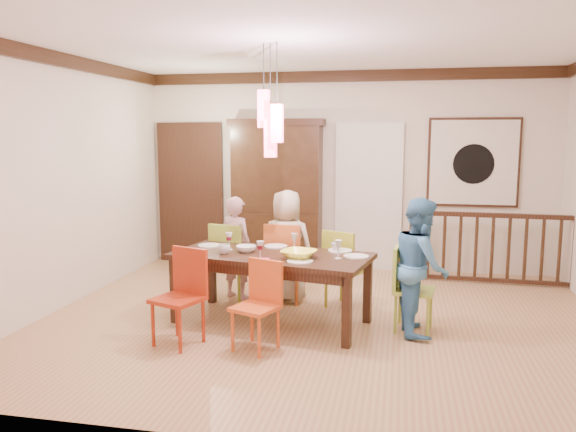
% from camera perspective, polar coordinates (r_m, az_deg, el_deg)
% --- Properties ---
extents(floor, '(6.00, 6.00, 0.00)m').
position_cam_1_polar(floor, '(6.18, 3.34, -10.52)').
color(floor, '#A97452').
rests_on(floor, ground).
extents(ceiling, '(6.00, 6.00, 0.00)m').
position_cam_1_polar(ceiling, '(5.92, 3.58, 17.10)').
color(ceiling, white).
rests_on(ceiling, wall_back).
extents(wall_back, '(6.00, 0.00, 6.00)m').
position_cam_1_polar(wall_back, '(8.35, 5.84, 4.54)').
color(wall_back, beige).
rests_on(wall_back, floor).
extents(wall_left, '(0.00, 5.00, 5.00)m').
position_cam_1_polar(wall_left, '(6.96, -21.87, 3.23)').
color(wall_left, beige).
rests_on(wall_left, floor).
extents(crown_molding, '(6.00, 5.00, 0.16)m').
position_cam_1_polar(crown_molding, '(5.91, 3.58, 16.34)').
color(crown_molding, black).
rests_on(crown_molding, wall_back).
extents(panel_door, '(1.04, 0.07, 2.24)m').
position_cam_1_polar(panel_door, '(8.90, -9.81, 2.10)').
color(panel_door, black).
rests_on(panel_door, wall_back).
extents(white_doorway, '(0.97, 0.05, 2.22)m').
position_cam_1_polar(white_doorway, '(8.33, 8.18, 1.72)').
color(white_doorway, silver).
rests_on(white_doorway, wall_back).
extents(painting, '(1.25, 0.06, 1.25)m').
position_cam_1_polar(painting, '(8.33, 18.31, 5.18)').
color(painting, black).
rests_on(painting, wall_back).
extents(pendant_cluster, '(0.27, 0.21, 1.14)m').
position_cam_1_polar(pendant_cluster, '(5.78, -1.79, 9.43)').
color(pendant_cluster, '#FD4C69').
rests_on(pendant_cluster, ceiling).
extents(dining_table, '(2.20, 1.31, 0.75)m').
position_cam_1_polar(dining_table, '(5.93, -1.73, -4.64)').
color(dining_table, black).
rests_on(dining_table, floor).
extents(chair_far_left, '(0.52, 0.52, 0.95)m').
position_cam_1_polar(chair_far_left, '(6.80, -5.57, -4.04)').
color(chair_far_left, '#8CA930').
rests_on(chair_far_left, floor).
extents(chair_far_mid, '(0.46, 0.46, 0.96)m').
position_cam_1_polar(chair_far_mid, '(6.73, -0.18, -4.09)').
color(chair_far_mid, '#C75A23').
rests_on(chair_far_mid, floor).
extents(chair_far_right, '(0.55, 0.55, 0.91)m').
position_cam_1_polar(chair_far_right, '(6.53, 5.94, -4.75)').
color(chair_far_right, '#9BA624').
rests_on(chair_far_right, floor).
extents(chair_near_left, '(0.53, 0.53, 0.91)m').
position_cam_1_polar(chair_near_left, '(5.45, -11.16, -7.51)').
color(chair_near_left, '#9F280F').
rests_on(chair_near_left, floor).
extents(chair_near_mid, '(0.48, 0.48, 0.83)m').
position_cam_1_polar(chair_near_mid, '(5.24, -3.35, -8.55)').
color(chair_near_mid, '#D0501D').
rests_on(chair_near_mid, floor).
extents(chair_end_right, '(0.44, 0.44, 0.87)m').
position_cam_1_polar(chair_end_right, '(5.87, 12.71, -6.65)').
color(chair_end_right, '#9CBA3B').
rests_on(chair_end_right, floor).
extents(china_hutch, '(1.40, 0.46, 2.22)m').
position_cam_1_polar(china_hutch, '(8.34, -1.14, 2.24)').
color(china_hutch, black).
rests_on(china_hutch, floor).
extents(balustrade, '(2.18, 0.18, 0.96)m').
position_cam_1_polar(balustrade, '(7.98, 20.04, -2.98)').
color(balustrade, black).
rests_on(balustrade, floor).
extents(person_far_left, '(0.54, 0.46, 1.25)m').
position_cam_1_polar(person_far_left, '(6.86, -5.27, -3.21)').
color(person_far_left, '#CF9EAC').
rests_on(person_far_left, floor).
extents(person_far_mid, '(0.71, 0.51, 1.34)m').
position_cam_1_polar(person_far_mid, '(6.70, -0.14, -3.06)').
color(person_far_mid, '#B9AA8C').
rests_on(person_far_mid, floor).
extents(person_end_right, '(0.61, 0.73, 1.38)m').
position_cam_1_polar(person_end_right, '(5.78, 13.32, -4.97)').
color(person_end_right, '#4284BA').
rests_on(person_end_right, floor).
extents(serving_bowl, '(0.42, 0.42, 0.09)m').
position_cam_1_polar(serving_bowl, '(5.67, 1.10, -3.91)').
color(serving_bowl, '#ECEE43').
rests_on(serving_bowl, dining_table).
extents(small_bowl, '(0.29, 0.29, 0.07)m').
position_cam_1_polar(small_bowl, '(6.00, -4.27, -3.34)').
color(small_bowl, white).
rests_on(small_bowl, dining_table).
extents(cup_left, '(0.13, 0.13, 0.10)m').
position_cam_1_polar(cup_left, '(5.92, -6.50, -3.36)').
color(cup_left, silver).
rests_on(cup_left, dining_table).
extents(cup_right, '(0.10, 0.10, 0.10)m').
position_cam_1_polar(cup_right, '(6.01, 4.89, -3.19)').
color(cup_right, silver).
rests_on(cup_right, dining_table).
extents(plate_far_left, '(0.26, 0.26, 0.01)m').
position_cam_1_polar(plate_far_left, '(6.36, -7.97, -2.98)').
color(plate_far_left, white).
rests_on(plate_far_left, dining_table).
extents(plate_far_mid, '(0.26, 0.26, 0.01)m').
position_cam_1_polar(plate_far_mid, '(6.25, -1.25, -3.09)').
color(plate_far_mid, white).
rests_on(plate_far_mid, dining_table).
extents(plate_far_right, '(0.26, 0.26, 0.01)m').
position_cam_1_polar(plate_far_right, '(6.04, 5.32, -3.53)').
color(plate_far_right, white).
rests_on(plate_far_right, dining_table).
extents(plate_near_left, '(0.26, 0.26, 0.01)m').
position_cam_1_polar(plate_near_left, '(5.79, -9.59, -4.12)').
color(plate_near_left, white).
rests_on(plate_near_left, dining_table).
extents(plate_near_mid, '(0.26, 0.26, 0.01)m').
position_cam_1_polar(plate_near_mid, '(5.52, 1.22, -4.62)').
color(plate_near_mid, white).
rests_on(plate_near_mid, dining_table).
extents(plate_end_right, '(0.26, 0.26, 0.01)m').
position_cam_1_polar(plate_end_right, '(5.78, 6.93, -4.10)').
color(plate_end_right, white).
rests_on(plate_end_right, dining_table).
extents(wine_glass_a, '(0.08, 0.08, 0.19)m').
position_cam_1_polar(wine_glass_a, '(6.12, -6.01, -2.56)').
color(wine_glass_a, '#590C19').
rests_on(wine_glass_a, dining_table).
extents(wine_glass_b, '(0.08, 0.08, 0.19)m').
position_cam_1_polar(wine_glass_b, '(6.02, 0.65, -2.68)').
color(wine_glass_b, silver).
rests_on(wine_glass_b, dining_table).
extents(wine_glass_c, '(0.08, 0.08, 0.19)m').
position_cam_1_polar(wine_glass_c, '(5.61, -2.84, -3.52)').
color(wine_glass_c, '#590C19').
rests_on(wine_glass_c, dining_table).
extents(wine_glass_d, '(0.08, 0.08, 0.19)m').
position_cam_1_polar(wine_glass_d, '(5.67, 5.12, -3.40)').
color(wine_glass_d, silver).
rests_on(wine_glass_d, dining_table).
extents(napkin, '(0.18, 0.14, 0.01)m').
position_cam_1_polar(napkin, '(5.59, -2.91, -4.46)').
color(napkin, '#D83359').
rests_on(napkin, dining_table).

